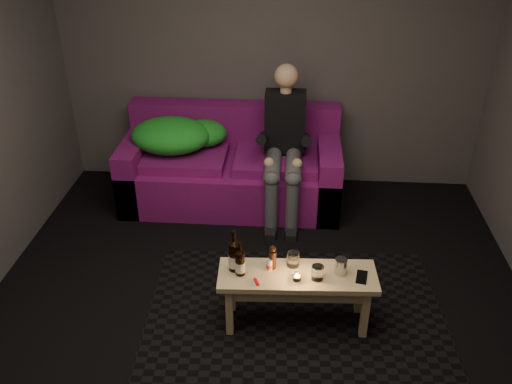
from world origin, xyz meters
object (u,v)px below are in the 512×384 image
person (284,141)px  beer_bottle_b (240,262)px  coffee_table (297,283)px  beer_bottle_a (234,256)px  steel_cup (341,266)px  sofa (232,169)px

person → beer_bottle_b: bearing=-98.8°
coffee_table → person: bearing=95.3°
coffee_table → beer_bottle_a: bearing=177.9°
beer_bottle_a → steel_cup: size_ratio=2.75×
coffee_table → sofa: bearing=110.5°
person → beer_bottle_a: person is taller
person → coffee_table: (0.14, -1.52, -0.34)m
sofa → coffee_table: sofa is taller
beer_bottle_a → coffee_table: bearing=-2.1°
beer_bottle_b → steel_cup: beer_bottle_b is taller
beer_bottle_a → beer_bottle_b: bearing=-46.1°
person → coffee_table: 1.57m
sofa → steel_cup: sofa is taller
sofa → person: (0.49, -0.16, 0.38)m
coffee_table → steel_cup: 0.31m
person → steel_cup: bearing=-74.2°
coffee_table → beer_bottle_a: size_ratio=3.45×
beer_bottle_b → coffee_table: bearing=4.5°
coffee_table → beer_bottle_b: beer_bottle_b is taller
sofa → steel_cup: size_ratio=17.70×
person → steel_cup: 1.56m
coffee_table → beer_bottle_b: size_ratio=4.13×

